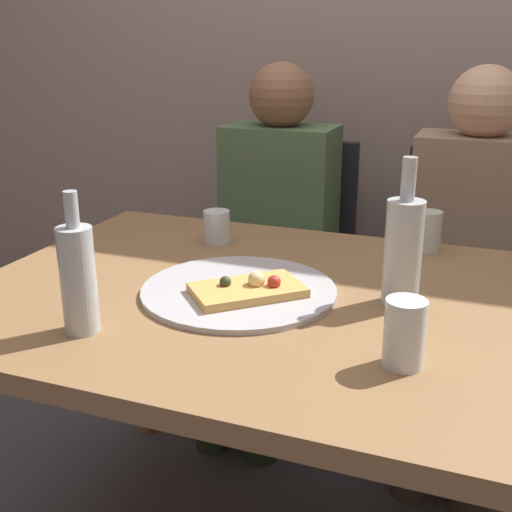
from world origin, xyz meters
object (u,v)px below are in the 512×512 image
guest_in_beanie (468,252)px  wine_glass (428,231)px  pizza_slice_last (249,289)px  dining_table (287,330)px  tumbler_near (217,227)px  guest_in_sweater (271,231)px  wine_bottle (78,277)px  pizza_tray (239,291)px  beer_bottle (403,249)px  tumbler_far (404,333)px  chair_left (285,254)px  chair_right (466,276)px

guest_in_beanie → wine_glass: bearing=74.6°
pizza_slice_last → wine_glass: bearing=56.1°
dining_table → tumbler_near: tumbler_near is taller
guest_in_sweater → tumbler_near: bearing=91.1°
tumbler_near → guest_in_sweater: bearing=91.1°
tumbler_near → guest_in_sweater: (-0.01, 0.44, -0.13)m
pizza_slice_last → wine_bottle: 0.34m
pizza_tray → pizza_slice_last: bearing=-37.9°
beer_bottle → pizza_tray: bearing=-168.1°
pizza_tray → guest_in_sweater: (-0.19, 0.75, -0.10)m
wine_glass → tumbler_near: bearing=-166.8°
dining_table → guest_in_sweater: guest_in_sweater is taller
pizza_tray → tumbler_far: size_ratio=3.56×
tumbler_near → guest_in_beanie: size_ratio=0.07×
tumbler_far → guest_in_sweater: size_ratio=0.10×
pizza_slice_last → chair_left: chair_left is taller
pizza_slice_last → chair_left: size_ratio=0.28×
pizza_slice_last → chair_right: 1.03m
pizza_tray → beer_bottle: size_ratio=1.38×
dining_table → tumbler_far: (0.27, -0.22, 0.14)m
dining_table → guest_in_beanie: size_ratio=1.15×
guest_in_sweater → chair_right: bearing=-166.2°
pizza_tray → tumbler_far: bearing=-27.7°
tumbler_near → tumbler_far: bearing=-41.9°
pizza_slice_last → wine_bottle: (-0.23, -0.24, 0.08)m
dining_table → guest_in_sweater: bearing=112.1°
beer_bottle → tumbler_far: 0.27m
wine_bottle → guest_in_beanie: (0.62, 1.01, -0.20)m
pizza_tray → wine_bottle: 0.35m
wine_bottle → dining_table: bearing=44.9°
pizza_slice_last → chair_right: chair_right is taller
pizza_slice_last → wine_bottle: size_ratio=0.96×
pizza_slice_last → chair_left: bearing=103.8°
beer_bottle → chair_left: 1.03m
tumbler_near → beer_bottle: bearing=-25.0°
chair_left → tumbler_far: bearing=117.2°
wine_glass → chair_right: size_ratio=0.11×
guest_in_sweater → chair_left: bearing=-90.0°
chair_left → guest_in_sweater: 0.20m
chair_left → chair_right: bearing=-180.0°
chair_right → pizza_tray: bearing=64.8°
chair_left → guest_in_beanie: bearing=166.2°
wine_glass → chair_left: bearing=138.1°
pizza_slice_last → tumbler_near: 0.39m
beer_bottle → chair_right: 0.90m
chair_left → guest_in_sweater: bearing=90.0°
wine_glass → pizza_tray: bearing=-128.1°
dining_table → tumbler_near: bearing=135.8°
chair_right → wine_bottle: bearing=62.0°
guest_in_beanie → tumbler_far: bearing=86.6°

